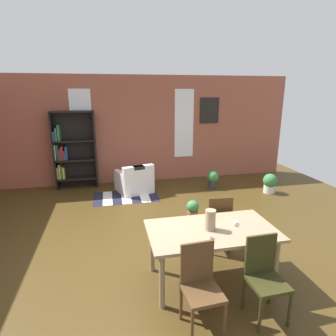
{
  "coord_description": "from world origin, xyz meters",
  "views": [
    {
      "loc": [
        -0.75,
        -4.17,
        2.52
      ],
      "look_at": [
        0.41,
        1.23,
        1.01
      ],
      "focal_mm": 30.2,
      "sensor_mm": 36.0,
      "label": 1
    }
  ],
  "objects": [
    {
      "name": "window_pane_1",
      "position": [
        1.4,
        3.65,
        1.62
      ],
      "size": [
        0.55,
        0.02,
        1.92
      ],
      "primitive_type": "cube",
      "color": "white"
    },
    {
      "name": "dining_chair_far_right",
      "position": [
        0.9,
        -0.3,
        0.51
      ],
      "size": [
        0.43,
        0.43,
        0.95
      ],
      "color": "#412913",
      "rests_on": "ground"
    },
    {
      "name": "potted_plant_by_shelf",
      "position": [
        3.23,
        1.97,
        0.26
      ],
      "size": [
        0.35,
        0.35,
        0.5
      ],
      "color": "silver",
      "rests_on": "ground"
    },
    {
      "name": "dining_table",
      "position": [
        0.52,
        -1.0,
        0.68
      ],
      "size": [
        1.69,
        0.94,
        0.77
      ],
      "color": "#947C5E",
      "rests_on": "ground"
    },
    {
      "name": "tealight_candle_2",
      "position": [
        0.86,
        -0.97,
        0.79
      ],
      "size": [
        0.04,
        0.04,
        0.05
      ],
      "primitive_type": "cylinder",
      "color": "silver",
      "rests_on": "dining_table"
    },
    {
      "name": "tealight_candle_0",
      "position": [
        0.9,
        -0.92,
        0.79
      ],
      "size": [
        0.04,
        0.04,
        0.04
      ],
      "primitive_type": "cylinder",
      "color": "silver",
      "rests_on": "dining_table"
    },
    {
      "name": "striped_rug",
      "position": [
        -0.39,
        2.43,
        0.0
      ],
      "size": [
        1.57,
        0.94,
        0.01
      ],
      "color": "#1E1E33",
      "rests_on": "ground"
    },
    {
      "name": "dining_chair_near_left",
      "position": [
        0.14,
        -1.7,
        0.51
      ],
      "size": [
        0.42,
        0.42,
        0.95
      ],
      "color": "#52371E",
      "rests_on": "ground"
    },
    {
      "name": "bookshelf_tall",
      "position": [
        -1.7,
        3.47,
        1.03
      ],
      "size": [
        1.08,
        0.32,
        2.04
      ],
      "color": "black",
      "rests_on": "ground"
    },
    {
      "name": "window_pane_0",
      "position": [
        -1.4,
        3.65,
        1.62
      ],
      "size": [
        0.55,
        0.02,
        1.92
      ],
      "primitive_type": "cube",
      "color": "white"
    },
    {
      "name": "vase_on_table",
      "position": [
        0.5,
        -1.0,
        0.9
      ],
      "size": [
        0.14,
        0.14,
        0.27
      ],
      "primitive_type": "cylinder",
      "color": "#998466",
      "rests_on": "dining_table"
    },
    {
      "name": "framed_picture",
      "position": [
        2.15,
        3.65,
        1.98
      ],
      "size": [
        0.56,
        0.03,
        0.72
      ],
      "primitive_type": "cube",
      "color": "black"
    },
    {
      "name": "dining_chair_near_right",
      "position": [
        0.9,
        -1.7,
        0.51
      ],
      "size": [
        0.41,
        0.41,
        0.95
      ],
      "color": "#2E2D12",
      "rests_on": "ground"
    },
    {
      "name": "tealight_candle_1",
      "position": [
        0.42,
        -1.23,
        0.79
      ],
      "size": [
        0.04,
        0.04,
        0.04
      ],
      "primitive_type": "cylinder",
      "color": "silver",
      "rests_on": "dining_table"
    },
    {
      "name": "back_wall_brick",
      "position": [
        0.0,
        3.72,
        1.47
      ],
      "size": [
        9.02,
        0.12,
        2.95
      ],
      "primitive_type": "cube",
      "color": "#9F5540",
      "rests_on": "ground"
    },
    {
      "name": "ground_plane",
      "position": [
        0.0,
        0.0,
        0.0
      ],
      "size": [
        10.43,
        10.43,
        0.0
      ],
      "primitive_type": "plane",
      "color": "#443214"
    },
    {
      "name": "potted_plant_corner",
      "position": [
        0.84,
        0.84,
        0.22
      ],
      "size": [
        0.25,
        0.25,
        0.42
      ],
      "color": "#9E6042",
      "rests_on": "ground"
    },
    {
      "name": "armchair_white",
      "position": [
        -0.14,
        2.77,
        0.28
      ],
      "size": [
        1.0,
        1.0,
        0.75
      ],
      "color": "silver",
      "rests_on": "ground"
    },
    {
      "name": "potted_plant_window",
      "position": [
        1.93,
        2.61,
        0.27
      ],
      "size": [
        0.31,
        0.31,
        0.47
      ],
      "color": "#333338",
      "rests_on": "ground"
    }
  ]
}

